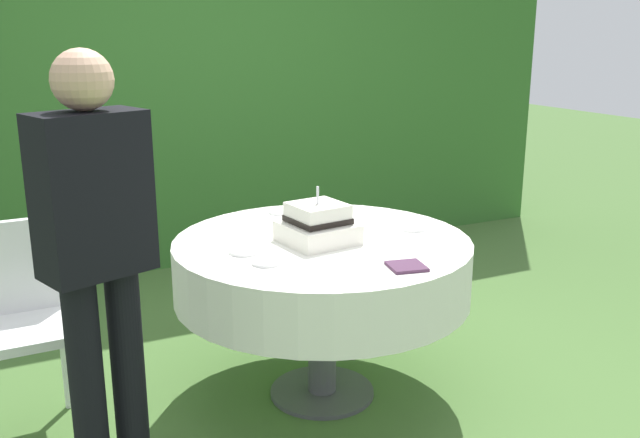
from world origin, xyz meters
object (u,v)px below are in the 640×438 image
cake_table (322,268)px  serving_plate_right (281,212)px  serving_plate_left (266,262)px  napkin_stack (407,266)px  serving_plate_near (244,252)px  serving_plate_far (413,227)px  wedding_cake (318,224)px  standing_person (97,251)px  garden_chair (20,308)px

cake_table → serving_plate_right: bearing=88.5°
serving_plate_left → napkin_stack: napkin_stack is taller
serving_plate_right → napkin_stack: napkin_stack is taller
serving_plate_near → serving_plate_far: size_ratio=0.86×
cake_table → serving_plate_left: bearing=-150.0°
wedding_cake → serving_plate_left: 0.37m
serving_plate_right → standing_person: (-1.01, -0.81, 0.17)m
serving_plate_left → cake_table: bearing=30.0°
wedding_cake → napkin_stack: size_ratio=2.43×
serving_plate_left → serving_plate_right: (0.36, 0.71, 0.00)m
standing_person → serving_plate_right: bearing=38.5°
serving_plate_left → garden_chair: garden_chair is taller
serving_plate_far → napkin_stack: (-0.33, -0.46, 0.00)m
napkin_stack → serving_plate_right: bearing=96.6°
serving_plate_far → napkin_stack: 0.57m
cake_table → serving_plate_right: (0.01, 0.51, 0.14)m
cake_table → garden_chair: 1.28m
wedding_cake → serving_plate_left: bearing=-150.4°
serving_plate_left → garden_chair: bearing=150.6°
serving_plate_far → serving_plate_right: bearing=129.9°
serving_plate_near → serving_plate_right: 0.66m
cake_table → napkin_stack: 0.52m
wedding_cake → serving_plate_near: 0.35m
serving_plate_far → standing_person: size_ratio=0.09×
serving_plate_left → serving_plate_right: 0.79m
serving_plate_far → garden_chair: size_ratio=0.16×
wedding_cake → serving_plate_near: bearing=-178.3°
serving_plate_left → garden_chair: 1.06m
cake_table → serving_plate_far: 0.48m
cake_table → serving_plate_far: size_ratio=9.21×
serving_plate_right → serving_plate_left: bearing=-116.9°
serving_plate_near → cake_table: bearing=4.6°
serving_plate_far → serving_plate_right: (-0.44, 0.53, 0.00)m
wedding_cake → standing_person: bearing=-163.9°
serving_plate_near → napkin_stack: (0.50, -0.46, 0.00)m
serving_plate_left → serving_plate_right: bearing=63.1°
serving_plate_near → napkin_stack: 0.68m
cake_table → standing_person: (-1.00, -0.30, 0.30)m
serving_plate_far → serving_plate_right: size_ratio=1.19×
serving_plate_far → serving_plate_left: same height
napkin_stack → serving_plate_near: bearing=137.9°
napkin_stack → serving_plate_far: bearing=54.3°
wedding_cake → garden_chair: 1.29m
serving_plate_right → garden_chair: size_ratio=0.14×
serving_plate_left → garden_chair: (-0.90, 0.51, -0.22)m
serving_plate_right → napkin_stack: size_ratio=0.88×
napkin_stack → standing_person: standing_person is taller
cake_table → garden_chair: bearing=166.1°
garden_chair → standing_person: standing_person is taller
serving_plate_far → serving_plate_left: bearing=-167.9°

